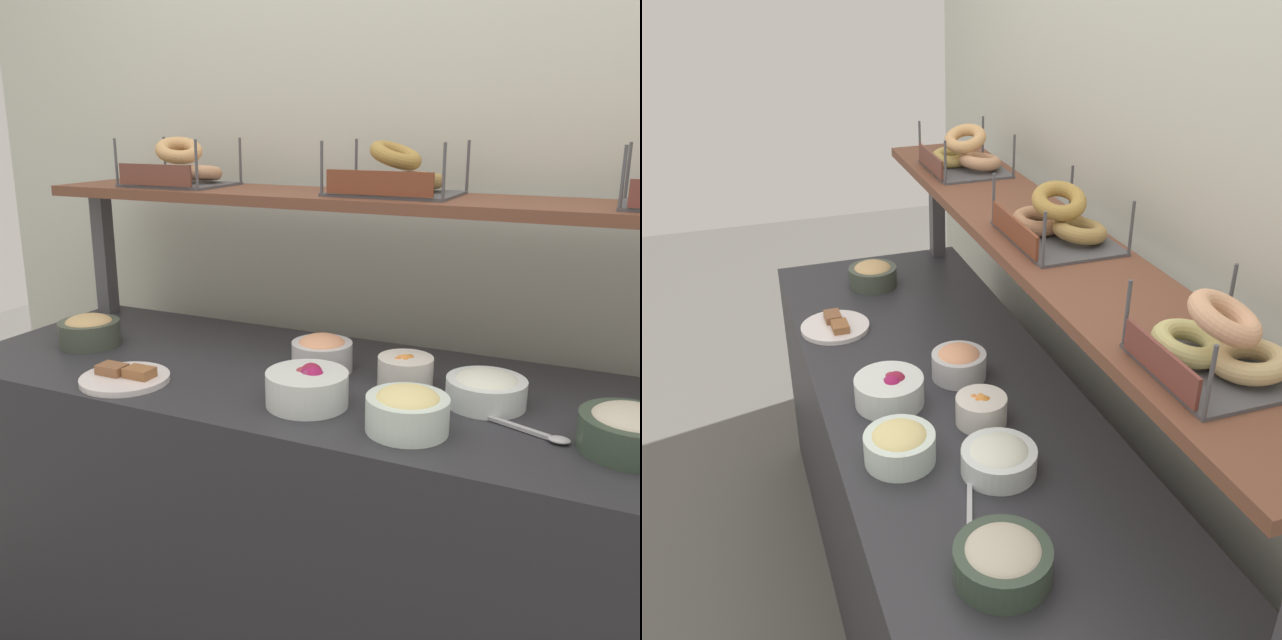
# 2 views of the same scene
# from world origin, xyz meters

# --- Properties ---
(ground_plane) EXTENTS (8.00, 8.00, 0.00)m
(ground_plane) POSITION_xyz_m (0.00, 0.00, 0.00)
(ground_plane) COLOR #595651
(back_wall) EXTENTS (3.31, 0.06, 2.40)m
(back_wall) POSITION_xyz_m (0.00, 0.55, 1.20)
(back_wall) COLOR beige
(back_wall) RESTS_ON ground_plane
(deli_counter) EXTENTS (2.11, 0.70, 0.85)m
(deli_counter) POSITION_xyz_m (0.00, 0.00, 0.42)
(deli_counter) COLOR #2D2D33
(deli_counter) RESTS_ON ground_plane
(shelf_riser_left) EXTENTS (0.05, 0.05, 0.40)m
(shelf_riser_left) POSITION_xyz_m (-1.00, 0.27, 1.05)
(shelf_riser_left) COLOR #4C4C51
(shelf_riser_left) RESTS_ON deli_counter
(upper_shelf) EXTENTS (2.07, 0.32, 0.03)m
(upper_shelf) POSITION_xyz_m (0.00, 0.27, 1.26)
(upper_shelf) COLOR brown
(upper_shelf) RESTS_ON shelf_riser_left
(bowl_lox_spread) EXTENTS (0.16, 0.16, 0.10)m
(bowl_lox_spread) POSITION_xyz_m (-0.10, 0.05, 0.90)
(bowl_lox_spread) COLOR silver
(bowl_lox_spread) RESTS_ON deli_counter
(bowl_tuna_salad) EXTENTS (0.20, 0.20, 0.09)m
(bowl_tuna_salad) POSITION_xyz_m (0.63, -0.11, 0.89)
(bowl_tuna_salad) COLOR #39493A
(bowl_tuna_salad) RESTS_ON deli_counter
(bowl_beet_salad) EXTENTS (0.19, 0.19, 0.09)m
(bowl_beet_salad) POSITION_xyz_m (-0.03, -0.17, 0.89)
(bowl_beet_salad) COLOR white
(bowl_beet_salad) RESTS_ON deli_counter
(bowl_egg_salad) EXTENTS (0.17, 0.17, 0.09)m
(bowl_egg_salad) POSITION_xyz_m (0.21, -0.20, 0.90)
(bowl_egg_salad) COLOR white
(bowl_egg_salad) RESTS_ON deli_counter
(bowl_hummus) EXTENTS (0.17, 0.17, 0.09)m
(bowl_hummus) POSITION_xyz_m (-0.79, -0.04, 0.89)
(bowl_hummus) COLOR #444C3F
(bowl_hummus) RESTS_ON deli_counter
(bowl_fruit_salad) EXTENTS (0.13, 0.13, 0.08)m
(bowl_fruit_salad) POSITION_xyz_m (0.13, 0.04, 0.89)
(bowl_fruit_salad) COLOR white
(bowl_fruit_salad) RESTS_ON deli_counter
(bowl_cream_cheese) EXTENTS (0.18, 0.18, 0.08)m
(bowl_cream_cheese) POSITION_xyz_m (0.33, 0.01, 0.89)
(bowl_cream_cheese) COLOR white
(bowl_cream_cheese) RESTS_ON deli_counter
(serving_plate_white) EXTENTS (0.22, 0.22, 0.04)m
(serving_plate_white) POSITION_xyz_m (-0.50, -0.23, 0.86)
(serving_plate_white) COLOR white
(serving_plate_white) RESTS_ON deli_counter
(serving_spoon_near_plate) EXTENTS (0.17, 0.08, 0.01)m
(serving_spoon_near_plate) POSITION_xyz_m (0.47, -0.12, 0.86)
(serving_spoon_near_plate) COLOR #B7B7BC
(serving_spoon_near_plate) RESTS_ON deli_counter
(bagel_basket_sesame) EXTENTS (0.30, 0.26, 0.15)m
(bagel_basket_sesame) POSITION_xyz_m (-0.68, 0.27, 1.33)
(bagel_basket_sesame) COLOR #4C4C51
(bagel_basket_sesame) RESTS_ON upper_shelf
(bagel_basket_everything) EXTENTS (0.33, 0.24, 0.15)m
(bagel_basket_everything) POSITION_xyz_m (0.00, 0.28, 1.33)
(bagel_basket_everything) COLOR #4C4C51
(bagel_basket_everything) RESTS_ON upper_shelf
(bagel_basket_plain) EXTENTS (0.28, 0.26, 0.15)m
(bagel_basket_plain) POSITION_xyz_m (0.68, 0.27, 1.33)
(bagel_basket_plain) COLOR #4C4C51
(bagel_basket_plain) RESTS_ON upper_shelf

